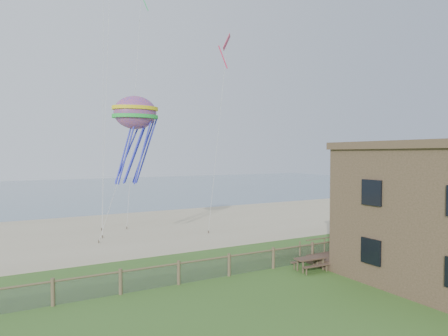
{
  "coord_description": "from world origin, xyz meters",
  "views": [
    {
      "loc": [
        -10.83,
        -12.95,
        6.74
      ],
      "look_at": [
        0.78,
        8.0,
        5.91
      ],
      "focal_mm": 32.0,
      "sensor_mm": 36.0,
      "label": 1
    }
  ],
  "objects": [
    {
      "name": "motel_deck",
      "position": [
        13.0,
        5.0,
        0.25
      ],
      "size": [
        15.0,
        2.0,
        0.5
      ],
      "primitive_type": "cube",
      "color": "#503B2E",
      "rests_on": "ground"
    },
    {
      "name": "octopus_kite",
      "position": [
        -2.61,
        14.79,
        7.94
      ],
      "size": [
        3.77,
        3.08,
        6.76
      ],
      "primitive_type": null,
      "rotation": [
        0.0,
        0.0,
        -0.26
      ],
      "color": "orange"
    },
    {
      "name": "kite_red",
      "position": [
        3.88,
        13.18,
        14.55
      ],
      "size": [
        1.94,
        1.8,
        2.3
      ],
      "primitive_type": null,
      "rotation": [
        0.44,
        0.0,
        1.01
      ],
      "color": "#CC2447"
    },
    {
      "name": "sand_beach",
      "position": [
        0.0,
        22.0,
        0.0
      ],
      "size": [
        72.0,
        20.0,
        0.02
      ],
      "primitive_type": "cube",
      "color": "tan",
      "rests_on": "ground"
    },
    {
      "name": "ground",
      "position": [
        0.0,
        0.0,
        0.0
      ],
      "size": [
        160.0,
        160.0,
        0.0
      ],
      "primitive_type": "plane",
      "color": "#3A6221",
      "rests_on": "ground"
    },
    {
      "name": "chainlink_fence",
      "position": [
        0.0,
        6.0,
        0.55
      ],
      "size": [
        36.2,
        0.2,
        1.25
      ],
      "primitive_type": null,
      "color": "brown",
      "rests_on": "ground"
    },
    {
      "name": "ocean",
      "position": [
        0.0,
        66.0,
        0.0
      ],
      "size": [
        160.0,
        68.0,
        0.02
      ],
      "primitive_type": "cube",
      "color": "slate",
      "rests_on": "ground"
    },
    {
      "name": "picnic_table",
      "position": [
        4.64,
        4.63,
        0.39
      ],
      "size": [
        1.91,
        1.48,
        0.78
      ],
      "primitive_type": null,
      "rotation": [
        0.0,
        0.0,
        -0.05
      ],
      "color": "#503B2E",
      "rests_on": "ground"
    }
  ]
}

